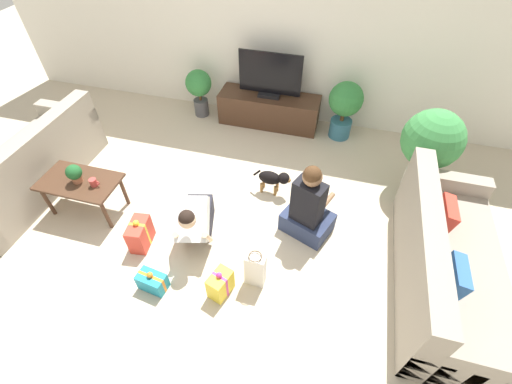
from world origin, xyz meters
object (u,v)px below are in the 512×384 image
object	(u,v)px
potted_plant_corner_right	(431,142)
dog	(274,179)
sofa_left	(28,169)
person_sitting	(308,209)
tv	(270,77)
gift_bag_a	(255,270)
coffee_table	(80,185)
potted_plant_back_left	(199,87)
gift_box_c	(140,234)
mug	(94,182)
potted_plant_back_right	(345,105)
gift_box_a	(152,281)
tv_console	(269,110)
tabletop_plant	(74,173)
gift_box_b	(220,284)
sofa_right	(444,264)
person_kneeling	(195,218)

from	to	relation	value
potted_plant_corner_right	dog	bearing A→B (deg)	-161.11
sofa_left	potted_plant_corner_right	world-z (taller)	potted_plant_corner_right
potted_plant_corner_right	person_sitting	world-z (taller)	potted_plant_corner_right
tv	gift_bag_a	xyz separation A→B (m)	(0.54, -2.77, -0.55)
coffee_table	potted_plant_back_left	distance (m)	2.35
gift_box_c	mug	size ratio (longest dim) A/B	3.18
potted_plant_back_left	potted_plant_back_right	distance (m)	2.22
mug	sofa_left	bearing A→B (deg)	171.39
tv	gift_box_c	distance (m)	2.82
sofa_left	gift_box_a	size ratio (longest dim) A/B	6.96
dog	gift_bag_a	xyz separation A→B (m)	(0.12, -1.29, -0.01)
potted_plant_corner_right	gift_box_c	world-z (taller)	potted_plant_corner_right
tv_console	tabletop_plant	distance (m)	2.88
dog	gift_box_c	world-z (taller)	gift_box_c
tv	potted_plant_corner_right	bearing A→B (deg)	-22.68
gift_bag_a	dog	bearing A→B (deg)	95.34
sofa_left	tabletop_plant	bearing A→B (deg)	79.86
tv	potted_plant_back_left	bearing A→B (deg)	-177.42
gift_box_b	tabletop_plant	size ratio (longest dim) A/B	1.50
sofa_right	gift_bag_a	world-z (taller)	sofa_right
sofa_left	gift_bag_a	size ratio (longest dim) A/B	4.62
coffee_table	tv	size ratio (longest dim) A/B	0.97
potted_plant_back_right	person_sitting	bearing A→B (deg)	-95.55
potted_plant_corner_right	gift_box_a	world-z (taller)	potted_plant_corner_right
tv_console	person_sitting	xyz separation A→B (m)	(0.92, -1.99, 0.12)
tv	potted_plant_back_right	xyz separation A→B (m)	(1.11, -0.05, -0.24)
person_kneeling	person_sitting	distance (m)	1.21
sofa_left	potted_plant_back_left	distance (m)	2.58
potted_plant_back_right	gift_box_c	size ratio (longest dim) A/B	2.26
person_kneeling	person_sitting	size ratio (longest dim) A/B	0.81
tv	gift_box_c	bearing A→B (deg)	-106.45
potted_plant_back_left	person_kneeling	distance (m)	2.51
gift_box_c	potted_plant_back_left	bearing A→B (deg)	97.20
gift_box_a	tabletop_plant	bearing A→B (deg)	148.36
potted_plant_corner_right	potted_plant_back_left	size ratio (longest dim) A/B	1.45
sofa_right	tabletop_plant	world-z (taller)	sofa_right
tv_console	gift_box_a	distance (m)	3.13
sofa_left	gift_bag_a	distance (m)	3.14
potted_plant_back_left	coffee_table	bearing A→B (deg)	-102.97
potted_plant_back_left	tabletop_plant	bearing A→B (deg)	-102.80
coffee_table	potted_plant_back_right	size ratio (longest dim) A/B	1.03
person_kneeling	gift_box_b	xyz separation A→B (m)	(0.47, -0.57, -0.17)
sofa_left	gift_box_c	distance (m)	1.83
gift_bag_a	tabletop_plant	bearing A→B (deg)	169.04
dog	gift_box_a	size ratio (longest dim) A/B	1.62
sofa_left	mug	world-z (taller)	sofa_left
sofa_right	gift_box_a	size ratio (longest dim) A/B	6.96
potted_plant_back_left	tabletop_plant	size ratio (longest dim) A/B	3.37
sofa_right	gift_box_c	xyz separation A→B (m)	(-3.06, -0.36, -0.14)
potted_plant_back_left	potted_plant_back_right	xyz separation A→B (m)	(2.22, 0.00, 0.05)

